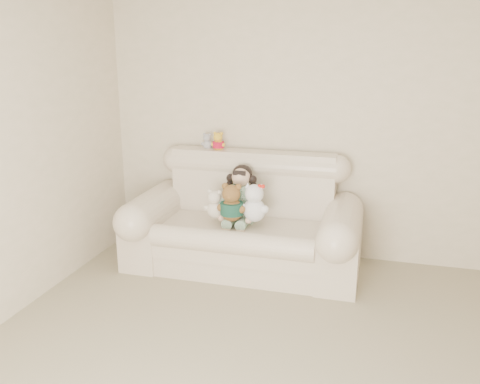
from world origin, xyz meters
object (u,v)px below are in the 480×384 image
white_cat (254,199)px  seated_child (241,193)px  brown_teddy (232,199)px  sofa (243,214)px  cream_teddy (215,201)px

white_cat → seated_child: bearing=139.3°
seated_child → brown_teddy: bearing=-94.3°
sofa → white_cat: bearing=-40.4°
seated_child → white_cat: (0.17, -0.19, 0.02)m
sofa → seated_child: (-0.04, 0.08, 0.17)m
sofa → seated_child: bearing=115.6°
sofa → white_cat: 0.26m
sofa → cream_teddy: 0.29m
seated_child → brown_teddy: seated_child is taller
seated_child → brown_teddy: 0.24m
cream_teddy → seated_child: bearing=61.4°
brown_teddy → sofa: bearing=53.9°
sofa → brown_teddy: 0.25m
cream_teddy → sofa: bearing=42.6°
sofa → seated_child: 0.19m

